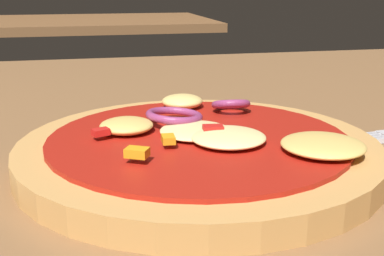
# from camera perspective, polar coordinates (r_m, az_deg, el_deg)

# --- Properties ---
(dining_table) EXTENTS (1.24, 1.08, 0.03)m
(dining_table) POSITION_cam_1_polar(r_m,az_deg,el_deg) (0.32, -2.36, -8.34)
(dining_table) COLOR brown
(dining_table) RESTS_ON ground
(pizza) EXTENTS (0.25, 0.25, 0.03)m
(pizza) POSITION_cam_1_polar(r_m,az_deg,el_deg) (0.34, 0.90, -2.38)
(pizza) COLOR tan
(pizza) RESTS_ON dining_table
(background_table) EXTENTS (0.79, 0.55, 0.03)m
(background_table) POSITION_cam_1_polar(r_m,az_deg,el_deg) (1.73, -11.62, 11.63)
(background_table) COLOR brown
(background_table) RESTS_ON ground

